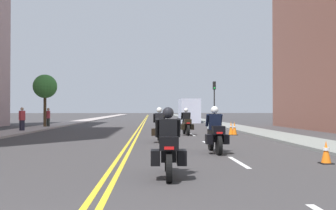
{
  "coord_description": "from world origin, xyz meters",
  "views": [
    {
      "loc": [
        0.91,
        -2.63,
        1.5
      ],
      "look_at": [
        1.79,
        16.82,
        1.76
      ],
      "focal_mm": 39.89,
      "sensor_mm": 36.0,
      "label": 1
    }
  ],
  "objects_px": {
    "traffic_cone_1": "(326,152)",
    "pedestrian_1": "(22,119)",
    "traffic_cone_2": "(231,128)",
    "traffic_light_far": "(214,95)",
    "motorcycle_2": "(159,128)",
    "traffic_cone_0": "(234,129)",
    "street_tree_1": "(45,87)",
    "motorcycle_3": "(186,124)",
    "pedestrian_0": "(48,118)",
    "parked_truck": "(189,112)",
    "motorcycle_1": "(215,134)",
    "motorcycle_0": "(168,149)"
  },
  "relations": [
    {
      "from": "traffic_cone_2",
      "to": "traffic_light_far",
      "type": "xyz_separation_m",
      "value": [
        1.55,
        14.92,
        2.61
      ]
    },
    {
      "from": "motorcycle_0",
      "to": "motorcycle_2",
      "type": "height_order",
      "value": "motorcycle_2"
    },
    {
      "from": "traffic_cone_2",
      "to": "street_tree_1",
      "type": "relative_size",
      "value": 0.18
    },
    {
      "from": "street_tree_1",
      "to": "traffic_cone_1",
      "type": "bearing_deg",
      "value": -57.27
    },
    {
      "from": "traffic_cone_1",
      "to": "pedestrian_0",
      "type": "distance_m",
      "value": 25.6
    },
    {
      "from": "traffic_light_far",
      "to": "motorcycle_3",
      "type": "bearing_deg",
      "value": -106.01
    },
    {
      "from": "traffic_cone_2",
      "to": "street_tree_1",
      "type": "distance_m",
      "value": 16.92
    },
    {
      "from": "traffic_light_far",
      "to": "street_tree_1",
      "type": "relative_size",
      "value": 0.97
    },
    {
      "from": "traffic_cone_0",
      "to": "traffic_cone_2",
      "type": "distance_m",
      "value": 0.21
    },
    {
      "from": "traffic_cone_2",
      "to": "traffic_light_far",
      "type": "height_order",
      "value": "traffic_light_far"
    },
    {
      "from": "traffic_light_far",
      "to": "traffic_cone_2",
      "type": "bearing_deg",
      "value": -95.92
    },
    {
      "from": "traffic_light_far",
      "to": "pedestrian_0",
      "type": "distance_m",
      "value": 16.02
    },
    {
      "from": "traffic_cone_1",
      "to": "pedestrian_1",
      "type": "relative_size",
      "value": 0.38
    },
    {
      "from": "traffic_cone_0",
      "to": "traffic_cone_2",
      "type": "xyz_separation_m",
      "value": [
        -0.2,
        0.03,
        0.02
      ]
    },
    {
      "from": "motorcycle_1",
      "to": "traffic_cone_0",
      "type": "xyz_separation_m",
      "value": [
        2.75,
        9.19,
        -0.27
      ]
    },
    {
      "from": "motorcycle_2",
      "to": "street_tree_1",
      "type": "relative_size",
      "value": 0.49
    },
    {
      "from": "motorcycle_2",
      "to": "traffic_cone_0",
      "type": "bearing_deg",
      "value": 44.3
    },
    {
      "from": "traffic_light_far",
      "to": "pedestrian_1",
      "type": "xyz_separation_m",
      "value": [
        -15.02,
        -11.53,
        -2.15
      ]
    },
    {
      "from": "traffic_cone_0",
      "to": "traffic_cone_1",
      "type": "height_order",
      "value": "traffic_cone_0"
    },
    {
      "from": "motorcycle_2",
      "to": "traffic_cone_0",
      "type": "distance_m",
      "value": 6.52
    },
    {
      "from": "traffic_cone_1",
      "to": "traffic_light_far",
      "type": "height_order",
      "value": "traffic_light_far"
    },
    {
      "from": "traffic_light_far",
      "to": "traffic_cone_1",
      "type": "bearing_deg",
      "value": -93.09
    },
    {
      "from": "motorcycle_2",
      "to": "traffic_cone_0",
      "type": "relative_size",
      "value": 2.76
    },
    {
      "from": "motorcycle_1",
      "to": "traffic_light_far",
      "type": "xyz_separation_m",
      "value": [
        4.1,
        24.14,
        2.36
      ]
    },
    {
      "from": "motorcycle_3",
      "to": "parked_truck",
      "type": "bearing_deg",
      "value": 81.04
    },
    {
      "from": "motorcycle_1",
      "to": "motorcycle_3",
      "type": "height_order",
      "value": "motorcycle_1"
    },
    {
      "from": "motorcycle_1",
      "to": "traffic_cone_0",
      "type": "bearing_deg",
      "value": 72.0
    },
    {
      "from": "street_tree_1",
      "to": "traffic_cone_2",
      "type": "bearing_deg",
      "value": -34.78
    },
    {
      "from": "street_tree_1",
      "to": "parked_truck",
      "type": "distance_m",
      "value": 19.0
    },
    {
      "from": "motorcycle_3",
      "to": "traffic_cone_0",
      "type": "xyz_separation_m",
      "value": [
        2.87,
        -0.28,
        -0.26
      ]
    },
    {
      "from": "motorcycle_3",
      "to": "traffic_light_far",
      "type": "distance_m",
      "value": 15.44
    },
    {
      "from": "traffic_cone_1",
      "to": "parked_truck",
      "type": "bearing_deg",
      "value": 90.58
    },
    {
      "from": "pedestrian_0",
      "to": "pedestrian_1",
      "type": "distance_m",
      "value": 6.38
    },
    {
      "from": "motorcycle_3",
      "to": "traffic_light_far",
      "type": "relative_size",
      "value": 0.52
    },
    {
      "from": "traffic_cone_1",
      "to": "pedestrian_1",
      "type": "xyz_separation_m",
      "value": [
        -13.57,
        15.32,
        0.55
      ]
    },
    {
      "from": "motorcycle_3",
      "to": "traffic_cone_1",
      "type": "height_order",
      "value": "motorcycle_3"
    },
    {
      "from": "motorcycle_2",
      "to": "traffic_cone_2",
      "type": "xyz_separation_m",
      "value": [
        4.4,
        4.64,
        -0.25
      ]
    },
    {
      "from": "traffic_cone_2",
      "to": "traffic_cone_0",
      "type": "bearing_deg",
      "value": -8.04
    },
    {
      "from": "parked_truck",
      "to": "traffic_light_far",
      "type": "bearing_deg",
      "value": -77.1
    },
    {
      "from": "motorcycle_2",
      "to": "traffic_cone_2",
      "type": "distance_m",
      "value": 6.4
    },
    {
      "from": "traffic_cone_0",
      "to": "pedestrian_1",
      "type": "distance_m",
      "value": 14.11
    },
    {
      "from": "motorcycle_3",
      "to": "pedestrian_0",
      "type": "distance_m",
      "value": 14.4
    },
    {
      "from": "motorcycle_2",
      "to": "motorcycle_3",
      "type": "bearing_deg",
      "value": 69.71
    },
    {
      "from": "motorcycle_2",
      "to": "motorcycle_3",
      "type": "xyz_separation_m",
      "value": [
        1.73,
        4.89,
        -0.01
      ]
    },
    {
      "from": "traffic_cone_2",
      "to": "parked_truck",
      "type": "relative_size",
      "value": 0.13
    },
    {
      "from": "pedestrian_1",
      "to": "street_tree_1",
      "type": "distance_m",
      "value": 6.63
    },
    {
      "from": "motorcycle_3",
      "to": "pedestrian_1",
      "type": "distance_m",
      "value": 11.26
    },
    {
      "from": "traffic_cone_0",
      "to": "pedestrian_1",
      "type": "xyz_separation_m",
      "value": [
        -13.68,
        3.42,
        0.48
      ]
    },
    {
      "from": "motorcycle_0",
      "to": "parked_truck",
      "type": "distance_m",
      "value": 36.83
    },
    {
      "from": "traffic_cone_1",
      "to": "pedestrian_0",
      "type": "xyz_separation_m",
      "value": [
        -13.57,
        21.7,
        0.55
      ]
    }
  ]
}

